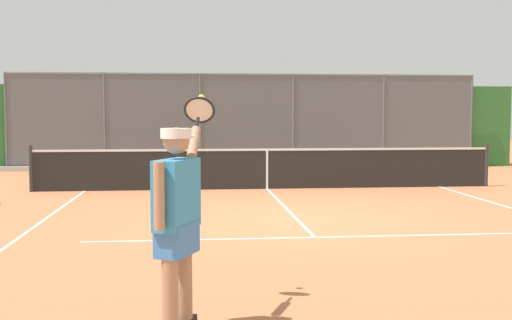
% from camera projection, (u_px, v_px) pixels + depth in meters
% --- Properties ---
extents(ground_plane, '(60.00, 60.00, 0.00)m').
position_uv_depth(ground_plane, '(298.00, 221.00, 10.37)').
color(ground_plane, '#B76B42').
extents(court_line_markings, '(8.54, 10.68, 0.01)m').
position_uv_depth(court_line_markings, '(319.00, 241.00, 8.67)').
color(court_line_markings, white).
rests_on(court_line_markings, ground).
extents(fence_backdrop, '(18.07, 1.37, 3.08)m').
position_uv_depth(fence_backdrop, '(246.00, 127.00, 20.67)').
color(fence_backdrop, '#565B60').
rests_on(fence_backdrop, ground).
extents(tennis_net, '(10.97, 0.09, 1.07)m').
position_uv_depth(tennis_net, '(267.00, 168.00, 14.73)').
color(tennis_net, '#2D2D2D').
rests_on(tennis_net, ground).
extents(tennis_player, '(0.55, 1.37, 1.97)m').
position_uv_depth(tennis_player, '(177.00, 214.00, 4.97)').
color(tennis_player, black).
rests_on(tennis_player, ground).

